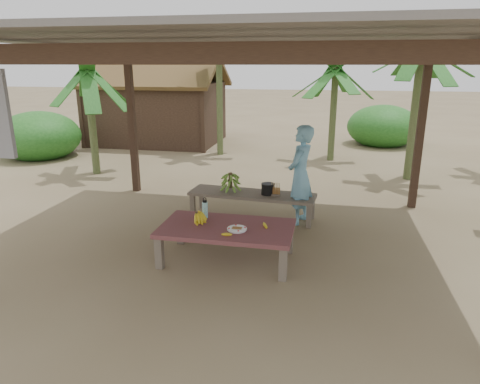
% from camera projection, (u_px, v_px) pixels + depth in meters
% --- Properties ---
extents(ground, '(80.00, 80.00, 0.00)m').
position_uv_depth(ground, '(245.00, 243.00, 6.52)').
color(ground, brown).
rests_on(ground, ground).
extents(pavilion, '(6.60, 5.60, 2.95)m').
position_uv_depth(pavilion, '(245.00, 51.00, 5.70)').
color(pavilion, black).
rests_on(pavilion, ground).
extents(work_table, '(1.81, 1.02, 0.50)m').
position_uv_depth(work_table, '(227.00, 231.00, 5.82)').
color(work_table, brown).
rests_on(work_table, ground).
extents(bench, '(2.24, 0.79, 0.45)m').
position_uv_depth(bench, '(252.00, 196.00, 7.48)').
color(bench, brown).
rests_on(bench, ground).
extents(ripe_banana_bunch, '(0.28, 0.24, 0.16)m').
position_uv_depth(ripe_banana_bunch, '(197.00, 217.00, 5.93)').
color(ripe_banana_bunch, yellow).
rests_on(ripe_banana_bunch, work_table).
extents(plate, '(0.26, 0.26, 0.04)m').
position_uv_depth(plate, '(237.00, 229.00, 5.65)').
color(plate, white).
rests_on(plate, work_table).
extents(loose_banana_front, '(0.15, 0.11, 0.04)m').
position_uv_depth(loose_banana_front, '(227.00, 234.00, 5.47)').
color(loose_banana_front, yellow).
rests_on(loose_banana_front, work_table).
extents(loose_banana_side, '(0.11, 0.17, 0.04)m').
position_uv_depth(loose_banana_side, '(265.00, 225.00, 5.77)').
color(loose_banana_side, yellow).
rests_on(loose_banana_side, work_table).
extents(water_flask, '(0.08, 0.08, 0.30)m').
position_uv_depth(water_flask, '(205.00, 209.00, 6.10)').
color(water_flask, '#3AB5B2').
rests_on(water_flask, work_table).
extents(green_banana_stalk, '(0.34, 0.34, 0.36)m').
position_uv_depth(green_banana_stalk, '(231.00, 182.00, 7.52)').
color(green_banana_stalk, '#598C2D').
rests_on(green_banana_stalk, bench).
extents(cooking_pot, '(0.22, 0.22, 0.19)m').
position_uv_depth(cooking_pot, '(268.00, 189.00, 7.36)').
color(cooking_pot, black).
rests_on(cooking_pot, bench).
extents(skewer_rack, '(0.19, 0.10, 0.24)m').
position_uv_depth(skewer_rack, '(276.00, 189.00, 7.27)').
color(skewer_rack, '#A57F47').
rests_on(skewer_rack, bench).
extents(woman, '(0.57, 0.70, 1.67)m').
position_uv_depth(woman, '(300.00, 175.00, 7.13)').
color(woman, '#75BBDD').
rests_on(woman, ground).
extents(hut, '(4.40, 3.43, 2.85)m').
position_uv_depth(hut, '(158.00, 110.00, 14.55)').
color(hut, black).
rests_on(hut, ground).
extents(banana_plant_ne, '(1.80, 1.80, 3.22)m').
position_uv_depth(banana_plant_ne, '(421.00, 58.00, 9.33)').
color(banana_plant_ne, '#596638').
rests_on(banana_plant_ne, ground).
extents(banana_plant_n, '(1.80, 1.80, 2.73)m').
position_uv_depth(banana_plant_n, '(335.00, 78.00, 11.45)').
color(banana_plant_n, '#596638').
rests_on(banana_plant_n, ground).
extents(banana_plant_nw, '(1.80, 1.80, 3.63)m').
position_uv_depth(banana_plant_nw, '(219.00, 44.00, 11.95)').
color(banana_plant_nw, '#596638').
rests_on(banana_plant_nw, ground).
extents(banana_plant_w, '(1.80, 1.80, 2.68)m').
position_uv_depth(banana_plant_w, '(88.00, 82.00, 10.00)').
color(banana_plant_w, '#596638').
rests_on(banana_plant_w, ground).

